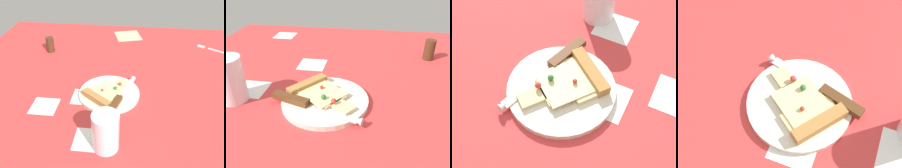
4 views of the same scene
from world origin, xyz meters
TOP-DOWN VIEW (x-y plane):
  - ground_plane at (-0.05, 0.01)cm, footprint 123.39×123.39cm
  - plate at (-6.57, -3.84)cm, footprint 22.23×22.23cm
  - pizza_slice at (-8.61, -2.31)cm, footprint 18.56×16.76cm
  - knife at (-10.37, -7.90)cm, footprint 23.54×9.13cm

SIDE VIEW (x-z plane):
  - ground_plane at x=-0.05cm, z-range -3.00..0.00cm
  - plate at x=-6.57cm, z-range 0.00..1.37cm
  - knife at x=-10.37cm, z-range 0.75..3.20cm
  - pizza_slice at x=-8.61cm, z-range 0.87..3.46cm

